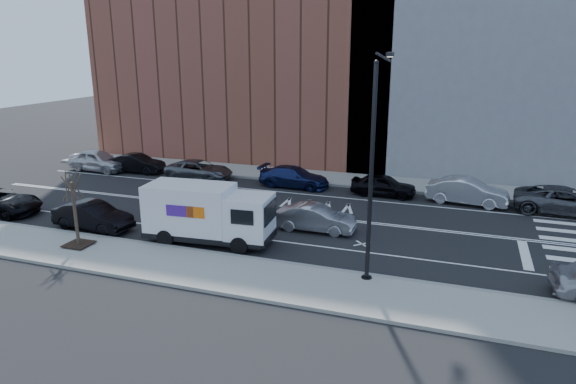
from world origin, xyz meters
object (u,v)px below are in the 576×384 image
Objects in this scene: fedex_van at (208,213)px; driving_sedan at (315,218)px; far_parked_a at (98,161)px; far_parked_b at (137,163)px.

fedex_van is 5.80m from driving_sedan.
far_parked_a is (-15.44, 10.94, -0.71)m from fedex_van.
driving_sedan is (4.60, 3.43, -0.85)m from fedex_van.
far_parked_b is 18.67m from driving_sedan.
fedex_van is at bearing -120.98° from far_parked_a.
fedex_van reaches higher than far_parked_b.
far_parked_b is (3.20, 0.56, -0.12)m from far_parked_a.
fedex_van is 1.34× the size of far_parked_a.
driving_sedan is (20.04, -7.52, -0.14)m from far_parked_a.
fedex_van is at bearing 126.27° from driving_sedan.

